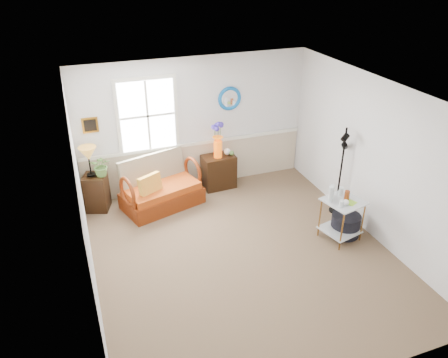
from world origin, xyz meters
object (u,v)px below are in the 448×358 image
object	(u,v)px
floor_lamp	(341,171)
ottoman	(345,225)
loveseat	(161,184)
cabinet	(219,171)
side_table	(341,220)
lamp_stand	(97,192)

from	to	relation	value
floor_lamp	ottoman	bearing A→B (deg)	-130.34
loveseat	ottoman	size ratio (longest dim) A/B	2.93
cabinet	side_table	world-z (taller)	side_table
lamp_stand	cabinet	world-z (taller)	lamp_stand
cabinet	ottoman	xyz separation A→B (m)	(1.44, -2.32, -0.15)
lamp_stand	floor_lamp	world-z (taller)	floor_lamp
loveseat	cabinet	world-z (taller)	loveseat
cabinet	floor_lamp	bearing A→B (deg)	-46.92
ottoman	side_table	bearing A→B (deg)	-158.94
loveseat	lamp_stand	xyz separation A→B (m)	(-1.14, 0.29, -0.12)
loveseat	ottoman	world-z (taller)	loveseat
side_table	floor_lamp	xyz separation A→B (m)	(0.42, 0.74, 0.46)
cabinet	side_table	distance (m)	2.70
ottoman	loveseat	bearing A→B (deg)	143.41
cabinet	floor_lamp	distance (m)	2.41
cabinet	lamp_stand	bearing A→B (deg)	177.45
side_table	lamp_stand	bearing A→B (deg)	147.49
loveseat	ottoman	xyz separation A→B (m)	(2.68, -1.99, -0.28)
cabinet	floor_lamp	xyz separation A→B (m)	(1.71, -1.63, 0.48)
loveseat	lamp_stand	bearing A→B (deg)	148.93
cabinet	ottoman	world-z (taller)	cabinet
loveseat	side_table	bearing A→B (deg)	-55.67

